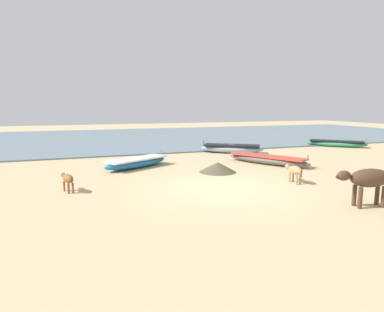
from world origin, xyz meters
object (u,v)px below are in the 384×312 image
(fishing_boat_5, at_px, (137,162))
(calf_near_brown, at_px, (68,179))
(calf_far_tan, at_px, (295,171))
(fishing_boat_1, at_px, (232,148))
(cow_adult_dark, at_px, (368,179))
(fishing_boat_2, at_px, (336,143))
(fishing_boat_6, at_px, (267,159))

(fishing_boat_5, distance_m, calf_near_brown, 4.38)
(calf_near_brown, xyz_separation_m, calf_far_tan, (7.60, -1.44, 0.03))
(calf_far_tan, bearing_deg, calf_near_brown, 79.53)
(fishing_boat_1, distance_m, calf_near_brown, 10.69)
(fishing_boat_5, height_order, cow_adult_dark, cow_adult_dark)
(cow_adult_dark, bearing_deg, fishing_boat_2, -117.88)
(fishing_boat_6, xyz_separation_m, calf_far_tan, (-1.19, -3.60, 0.22))
(fishing_boat_2, relative_size, cow_adult_dark, 2.06)
(calf_near_brown, bearing_deg, fishing_boat_6, -96.93)
(fishing_boat_1, relative_size, fishing_boat_6, 0.89)
(cow_adult_dark, height_order, calf_far_tan, cow_adult_dark)
(calf_near_brown, distance_m, calf_far_tan, 7.73)
(calf_near_brown, bearing_deg, calf_far_tan, -121.49)
(fishing_boat_1, distance_m, fishing_boat_5, 6.59)
(fishing_boat_6, xyz_separation_m, calf_near_brown, (-8.79, -2.16, 0.20))
(calf_near_brown, height_order, calf_far_tan, calf_far_tan)
(fishing_boat_5, bearing_deg, cow_adult_dark, -87.34)
(cow_adult_dark, relative_size, calf_far_tan, 1.66)
(fishing_boat_2, height_order, calf_near_brown, fishing_boat_2)
(fishing_boat_2, distance_m, fishing_boat_5, 14.31)
(fishing_boat_1, bearing_deg, fishing_boat_2, -145.30)
(cow_adult_dark, bearing_deg, fishing_boat_6, -86.68)
(fishing_boat_6, bearing_deg, fishing_boat_1, 149.80)
(fishing_boat_1, bearing_deg, cow_adult_dark, 116.76)
(fishing_boat_1, distance_m, fishing_boat_6, 3.85)
(fishing_boat_2, bearing_deg, fishing_boat_5, -123.57)
(fishing_boat_6, bearing_deg, fishing_boat_2, 87.56)
(fishing_boat_6, bearing_deg, calf_near_brown, -105.62)
(cow_adult_dark, relative_size, calf_near_brown, 1.84)
(fishing_boat_5, bearing_deg, fishing_boat_2, -17.93)
(fishing_boat_1, relative_size, calf_near_brown, 4.11)
(fishing_boat_6, distance_m, calf_near_brown, 9.05)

